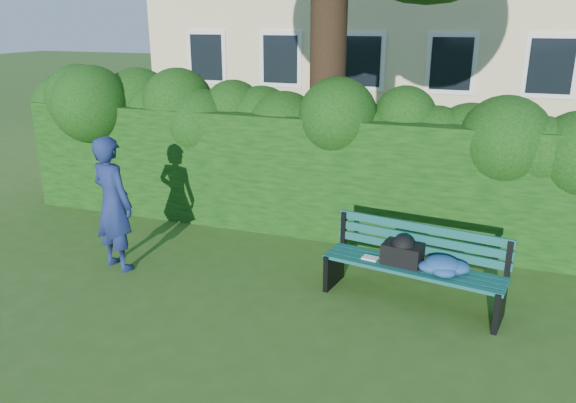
% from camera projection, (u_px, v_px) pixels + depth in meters
% --- Properties ---
extents(ground, '(80.00, 80.00, 0.00)m').
position_uv_depth(ground, '(271.00, 290.00, 6.85)').
color(ground, '#34591C').
rests_on(ground, ground).
extents(hedge, '(10.00, 1.00, 1.80)m').
position_uv_depth(hedge, '(324.00, 174.00, 8.54)').
color(hedge, black).
rests_on(hedge, ground).
extents(park_bench, '(2.12, 0.89, 0.89)m').
position_uv_depth(park_bench, '(418.00, 263.00, 6.39)').
color(park_bench, '#0F4E40').
rests_on(park_bench, ground).
extents(man_reading, '(0.74, 0.60, 1.77)m').
position_uv_depth(man_reading, '(113.00, 204.00, 7.21)').
color(man_reading, navy).
rests_on(man_reading, ground).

